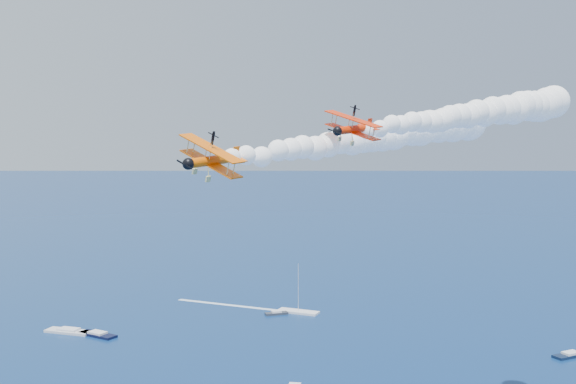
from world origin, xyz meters
TOP-DOWN VIEW (x-y plane):
  - biplane_lead at (5.63, 18.02)m, footprint 9.12×10.74m
  - biplane_trail at (-15.55, 19.08)m, footprint 10.12×12.17m
  - smoke_trail_lead at (36.90, 22.59)m, footprint 64.24×23.41m
  - smoke_trail_trail at (15.56, 24.59)m, footprint 64.39×26.83m
  - spectator_boats at (-2.93, 116.70)m, footprint 214.17×156.94m

SIDE VIEW (x-z plane):
  - spectator_boats at x=-2.93m, z-range 0.00..0.70m
  - biplane_trail at x=-15.55m, z-range 51.00..60.10m
  - smoke_trail_trail at x=15.56m, z-range 52.45..63.49m
  - biplane_lead at x=5.63m, z-range 55.23..63.03m
  - smoke_trail_lead at x=36.90m, z-range 56.03..67.07m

